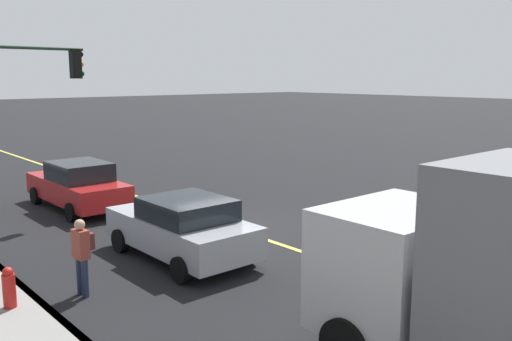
# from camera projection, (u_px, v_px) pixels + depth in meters

# --- Properties ---
(ground) EXTENTS (200.00, 200.00, 0.00)m
(ground) POSITION_uv_depth(u_px,v_px,m) (231.00, 228.00, 16.18)
(ground) COLOR black
(curb_edge) EXTENTS (80.00, 0.16, 0.15)m
(curb_edge) POSITION_uv_depth(u_px,v_px,m) (7.00, 276.00, 12.09)
(curb_edge) COLOR slate
(curb_edge) RESTS_ON ground
(lane_stripe_center) EXTENTS (80.00, 0.16, 0.01)m
(lane_stripe_center) POSITION_uv_depth(u_px,v_px,m) (231.00, 228.00, 16.18)
(lane_stripe_center) COLOR #D8CC4C
(lane_stripe_center) RESTS_ON ground
(car_silver) EXTENTS (4.27, 2.09, 1.55)m
(car_silver) POSITION_uv_depth(u_px,v_px,m) (183.00, 227.00, 13.38)
(car_silver) COLOR #A8AAB2
(car_silver) RESTS_ON ground
(car_red) EXTENTS (4.76, 1.96, 1.62)m
(car_red) POSITION_uv_depth(u_px,v_px,m) (78.00, 185.00, 18.46)
(car_red) COLOR red
(car_red) RESTS_ON ground
(pedestrian_with_backpack) EXTENTS (0.40, 0.38, 1.62)m
(pedestrian_with_backpack) POSITION_uv_depth(u_px,v_px,m) (82.00, 252.00, 11.08)
(pedestrian_with_backpack) COLOR #262D4C
(pedestrian_with_backpack) RESTS_ON ground
(fire_hydrant) EXTENTS (0.24, 0.24, 0.94)m
(fire_hydrant) POSITION_uv_depth(u_px,v_px,m) (9.00, 291.00, 10.24)
(fire_hydrant) COLOR red
(fire_hydrant) RESTS_ON ground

